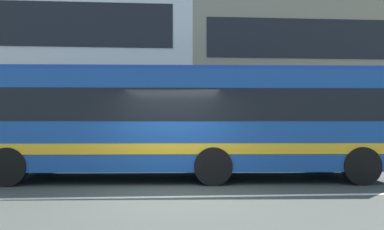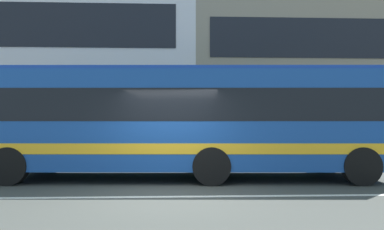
{
  "view_description": "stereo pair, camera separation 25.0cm",
  "coord_description": "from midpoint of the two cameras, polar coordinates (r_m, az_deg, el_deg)",
  "views": [
    {
      "loc": [
        -0.03,
        -7.63,
        1.61
      ],
      "look_at": [
        0.65,
        3.06,
        1.88
      ],
      "focal_mm": 32.33,
      "sensor_mm": 36.0,
      "label": 1
    },
    {
      "loc": [
        0.22,
        -7.64,
        1.61
      ],
      "look_at": [
        0.65,
        3.06,
        1.88
      ],
      "focal_mm": 32.33,
      "sensor_mm": 36.0,
      "label": 2
    }
  ],
  "objects": [
    {
      "name": "ground_plane",
      "position": [
        7.8,
        -4.39,
        -13.34
      ],
      "size": [
        160.0,
        160.0,
        0.0
      ],
      "primitive_type": "plane",
      "color": "#3F423E"
    },
    {
      "name": "hedge_row_far",
      "position": [
        14.21,
        -1.88,
        -5.71
      ],
      "size": [
        12.31,
        1.1,
        1.1
      ],
      "primitive_type": "cube",
      "color": "#3C7427",
      "rests_on": "ground_plane"
    },
    {
      "name": "apartment_block_right",
      "position": [
        25.75,
        19.59,
        6.73
      ],
      "size": [
        18.12,
        11.78,
        10.45
      ],
      "color": "gray",
      "rests_on": "ground_plane"
    },
    {
      "name": "lane_centre_line",
      "position": [
        7.8,
        -4.39,
        -13.31
      ],
      "size": [
        60.0,
        0.16,
        0.01
      ],
      "primitive_type": "cube",
      "color": "silver",
      "rests_on": "ground_plane"
    },
    {
      "name": "transit_bus",
      "position": [
        10.22,
        -1.63,
        -0.64
      ],
      "size": [
        11.3,
        3.1,
        3.17
      ],
      "color": "#194695",
      "rests_on": "ground_plane"
    }
  ]
}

